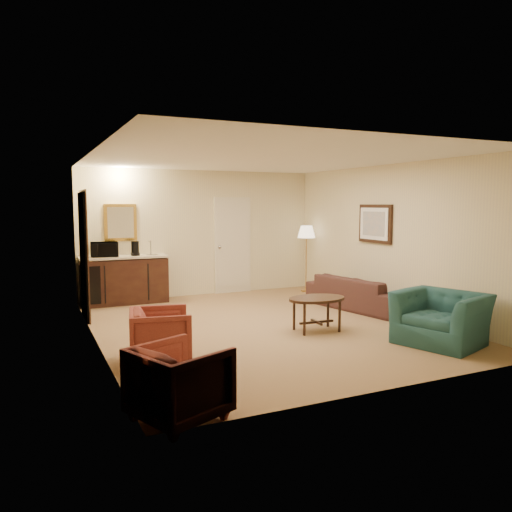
{
  "coord_description": "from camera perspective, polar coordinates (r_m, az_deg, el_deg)",
  "views": [
    {
      "loc": [
        -3.32,
        -6.95,
        1.91
      ],
      "look_at": [
        0.12,
        0.5,
        1.05
      ],
      "focal_mm": 35.0,
      "sensor_mm": 36.0,
      "label": 1
    }
  ],
  "objects": [
    {
      "name": "wetbar_cabinet",
      "position": [
        9.92,
        -14.81,
        -2.63
      ],
      "size": [
        1.64,
        0.58,
        0.92
      ],
      "primitive_type": "cube",
      "color": "#351E11",
      "rests_on": "ground"
    },
    {
      "name": "coffee_table",
      "position": [
        7.62,
        6.95,
        -6.61
      ],
      "size": [
        0.94,
        0.67,
        0.51
      ],
      "primitive_type": "cube",
      "rotation": [
        0.0,
        0.0,
        -0.08
      ],
      "color": "black",
      "rests_on": "ground"
    },
    {
      "name": "floor_lamp",
      "position": [
        10.93,
        5.76,
        -0.28
      ],
      "size": [
        0.5,
        0.5,
        1.45
      ],
      "primitive_type": "cube",
      "rotation": [
        0.0,
        0.0,
        -0.41
      ],
      "color": "#B1823B",
      "rests_on": "ground"
    },
    {
      "name": "rose_chair_far",
      "position": [
        4.58,
        -8.73,
        -13.72
      ],
      "size": [
        0.91,
        0.93,
        0.75
      ],
      "primitive_type": "imported",
      "rotation": [
        0.0,
        0.0,
        1.96
      ],
      "color": "brown",
      "rests_on": "ground"
    },
    {
      "name": "waste_bin",
      "position": [
        10.03,
        -11.03,
        -4.13
      ],
      "size": [
        0.34,
        0.34,
        0.34
      ],
      "primitive_type": "cylinder",
      "rotation": [
        0.0,
        0.0,
        -0.32
      ],
      "color": "black",
      "rests_on": "ground"
    },
    {
      "name": "sofa",
      "position": [
        9.31,
        11.66,
        -3.53
      ],
      "size": [
        0.98,
        2.09,
        0.79
      ],
      "primitive_type": "imported",
      "rotation": [
        0.0,
        0.0,
        1.77
      ],
      "color": "black",
      "rests_on": "ground"
    },
    {
      "name": "room_walls",
      "position": [
        8.37,
        -2.11,
        4.65
      ],
      "size": [
        5.02,
        6.01,
        2.61
      ],
      "color": "beige",
      "rests_on": "ground"
    },
    {
      "name": "teal_armchair",
      "position": [
        7.28,
        20.43,
        -5.74
      ],
      "size": [
        1.03,
        1.27,
        0.96
      ],
      "primitive_type": "imported",
      "rotation": [
        0.0,
        0.0,
        -1.24
      ],
      "color": "#1D494A",
      "rests_on": "ground"
    },
    {
      "name": "ground",
      "position": [
        7.94,
        0.75,
        -7.95
      ],
      "size": [
        6.0,
        6.0,
        0.0
      ],
      "primitive_type": "plane",
      "color": "olive",
      "rests_on": "ground"
    },
    {
      "name": "microwave",
      "position": [
        9.8,
        -16.96,
        0.91
      ],
      "size": [
        0.52,
        0.32,
        0.34
      ],
      "primitive_type": "imported",
      "rotation": [
        0.0,
        0.0,
        -0.1
      ],
      "color": "black",
      "rests_on": "wetbar_cabinet"
    },
    {
      "name": "rose_chair_near",
      "position": [
        6.21,
        -10.85,
        -8.59
      ],
      "size": [
        0.78,
        0.82,
        0.72
      ],
      "primitive_type": "imported",
      "rotation": [
        0.0,
        0.0,
        1.38
      ],
      "color": "brown",
      "rests_on": "ground"
    },
    {
      "name": "coffee_maker",
      "position": [
        9.84,
        -13.65,
        0.85
      ],
      "size": [
        0.17,
        0.17,
        0.28
      ],
      "primitive_type": "cylinder",
      "rotation": [
        0.0,
        0.0,
        0.17
      ],
      "color": "black",
      "rests_on": "wetbar_cabinet"
    }
  ]
}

